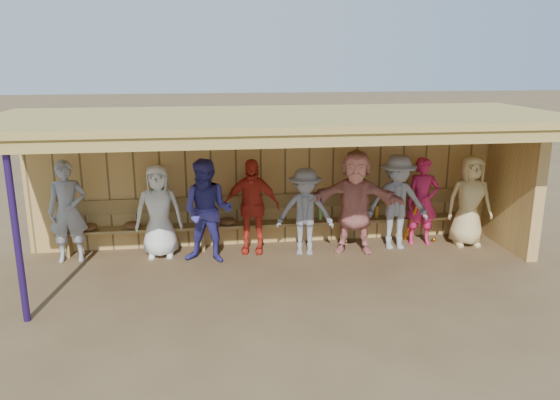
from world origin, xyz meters
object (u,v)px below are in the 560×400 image
at_px(bench, 274,217).
at_px(player_f, 355,202).
at_px(player_e, 305,212).
at_px(player_extra, 397,202).
at_px(player_c, 208,211).
at_px(player_b, 159,211).
at_px(player_g, 422,201).
at_px(player_a, 68,211).
at_px(player_h, 469,201).
at_px(player_d, 251,206).

bearing_deg(bench, player_f, -21.94).
distance_m(player_e, player_extra, 1.67).
distance_m(player_c, player_f, 2.55).
bearing_deg(player_b, player_g, -0.42).
height_order(player_e, player_g, player_g).
bearing_deg(player_a, player_b, -3.90).
xyz_separation_m(player_b, player_f, (3.37, -0.24, 0.10)).
height_order(player_a, player_c, player_c).
bearing_deg(player_g, player_h, -3.33).
bearing_deg(player_c, player_e, 21.29).
height_order(player_c, player_h, player_c).
height_order(player_h, bench, player_h).
bearing_deg(bench, player_g, -6.49).
xyz_separation_m(player_a, player_c, (2.30, -0.37, 0.01)).
distance_m(player_c, player_d, 0.85).
relative_size(player_e, player_extra, 0.89).
bearing_deg(player_d, player_c, -141.95).
distance_m(player_b, player_d, 1.58).
height_order(player_b, player_g, player_b).
height_order(player_b, player_c, player_c).
xyz_separation_m(player_e, player_f, (0.88, -0.00, 0.15)).
bearing_deg(player_e, player_h, 12.06).
distance_m(player_h, bench, 3.55).
bearing_deg(player_g, player_f, -160.80).
xyz_separation_m(player_d, player_f, (1.79, -0.24, 0.07)).
bearing_deg(player_d, player_b, -167.98).
xyz_separation_m(player_a, bench, (3.50, 0.31, -0.34)).
bearing_deg(player_e, player_d, 176.59).
height_order(player_a, bench, player_a).
distance_m(player_a, bench, 3.53).
xyz_separation_m(player_a, player_e, (3.97, -0.23, -0.10)).
height_order(player_b, player_d, player_d).
xyz_separation_m(player_h, bench, (-3.50, 0.48, -0.31)).
relative_size(player_b, player_d, 0.97).
height_order(player_c, player_g, player_c).
distance_m(player_d, player_h, 3.94).
relative_size(player_c, bench, 0.23).
xyz_separation_m(player_f, player_h, (2.15, 0.06, -0.08)).
relative_size(player_d, bench, 0.22).
relative_size(player_f, bench, 0.24).
height_order(player_b, bench, player_b).
bearing_deg(player_f, player_a, -166.69).
relative_size(player_b, player_f, 0.89).
bearing_deg(player_a, bench, 1.02).
distance_m(player_d, player_f, 1.81).
bearing_deg(player_b, bench, 8.16).
bearing_deg(player_h, player_f, -172.47).
distance_m(player_f, bench, 1.51).
height_order(player_e, player_f, player_f).
xyz_separation_m(player_b, player_d, (1.58, 0.00, 0.02)).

